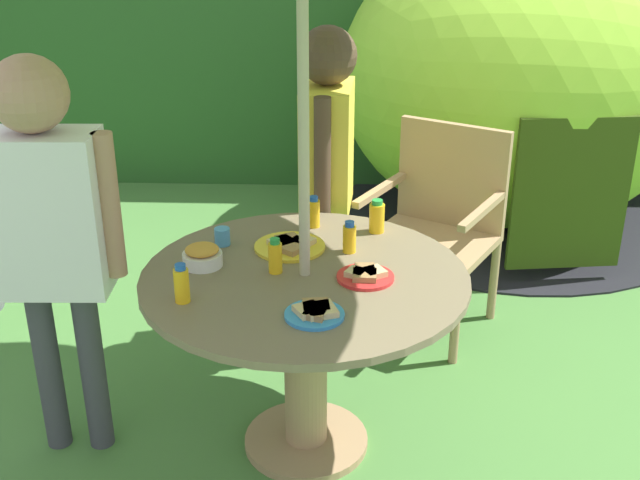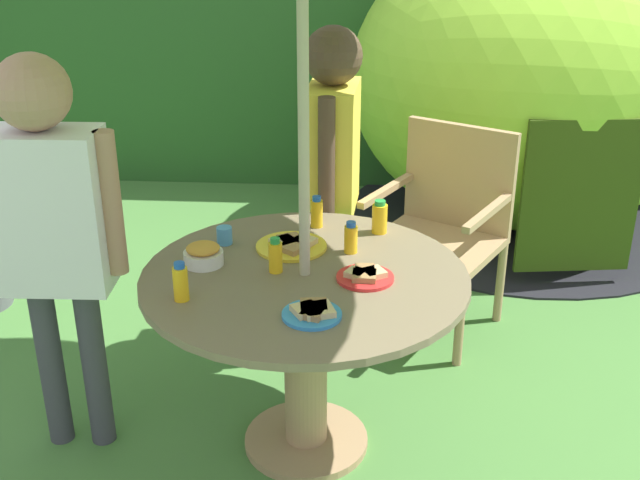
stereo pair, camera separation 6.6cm
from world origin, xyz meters
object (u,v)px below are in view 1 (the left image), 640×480
child_in_yellow_shirt (327,149)px  plate_mid_left (290,245)px  child_in_white_shirt (47,214)px  juice_bottle_near_left (182,284)px  dome_tent (521,78)px  juice_bottle_near_right (377,217)px  garden_table (305,324)px  plate_mid_right (365,275)px  plate_far_right (315,312)px  juice_bottle_center_back (314,213)px  juice_bottle_center_front (275,257)px  wooden_chair (438,218)px  snack_bowl (202,256)px  juice_bottle_far_left (349,238)px  cup_near (222,236)px

child_in_yellow_shirt → plate_mid_left: bearing=-7.4°
child_in_white_shirt → juice_bottle_near_left: (0.47, -0.18, -0.15)m
dome_tent → juice_bottle_near_right: bearing=-122.2°
garden_table → plate_mid_right: plate_mid_right is taller
plate_mid_right → juice_bottle_near_right: (0.05, 0.39, 0.05)m
plate_far_right → juice_bottle_near_left: 0.43m
child_in_yellow_shirt → child_in_white_shirt: 1.21m
child_in_yellow_shirt → juice_bottle_near_left: 1.09m
juice_bottle_near_right → juice_bottle_center_back: (-0.24, 0.04, -0.00)m
juice_bottle_center_front → juice_bottle_near_left: bearing=-141.3°
wooden_chair → child_in_yellow_shirt: bearing=-129.8°
child_in_white_shirt → juice_bottle_near_left: size_ratio=11.10×
garden_table → plate_far_right: size_ratio=6.05×
snack_bowl → juice_bottle_center_front: (0.25, -0.04, 0.02)m
plate_far_right → snack_bowl: bearing=139.9°
plate_mid_right → juice_bottle_center_back: bearing=113.7°
juice_bottle_far_left → juice_bottle_center_front: juice_bottle_center_front is taller
plate_mid_left → juice_bottle_center_back: bearing=69.7°
snack_bowl → juice_bottle_center_back: 0.51m
juice_bottle_near_left → juice_bottle_center_front: bearing=38.7°
child_in_yellow_shirt → plate_far_right: child_in_yellow_shirt is taller
child_in_yellow_shirt → juice_bottle_center_front: (-0.15, -0.78, -0.13)m
juice_bottle_center_front → juice_bottle_center_back: same height
juice_bottle_far_left → juice_bottle_near_left: bearing=-143.1°
plate_mid_left → juice_bottle_near_right: juice_bottle_near_right is taller
wooden_chair → juice_bottle_center_back: wooden_chair is taller
snack_bowl → juice_bottle_near_left: juice_bottle_near_left is taller
plate_mid_left → juice_bottle_center_front: juice_bottle_center_front is taller
dome_tent → snack_bowl: bearing=-131.1°
wooden_chair → plate_mid_right: bearing=-79.8°
child_in_yellow_shirt → plate_far_right: 1.09m
dome_tent → snack_bowl: (-1.49, -2.21, -0.14)m
plate_mid_left → juice_bottle_center_front: (-0.04, -0.19, 0.04)m
child_in_yellow_shirt → juice_bottle_far_left: child_in_yellow_shirt is taller
plate_far_right → wooden_chair: bearing=68.1°
garden_table → child_in_white_shirt: 0.93m
snack_bowl → plate_far_right: (0.40, -0.34, -0.02)m
garden_table → juice_bottle_far_left: juice_bottle_far_left is taller
snack_bowl → juice_bottle_near_right: (0.60, 0.32, 0.02)m
juice_bottle_near_right → cup_near: 0.58m
garden_table → plate_mid_left: size_ratio=4.33×
plate_far_right → juice_bottle_near_left: size_ratio=1.42×
wooden_chair → juice_bottle_far_left: size_ratio=7.90×
child_in_yellow_shirt → cup_near: child_in_yellow_shirt is taller
dome_tent → wooden_chair: bearing=-121.6°
wooden_chair → juice_bottle_near_right: 0.73m
garden_table → plate_far_right: bearing=-80.6°
juice_bottle_center_front → cup_near: size_ratio=1.93×
garden_table → child_in_yellow_shirt: 0.88m
wooden_chair → juice_bottle_near_left: wooden_chair is taller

